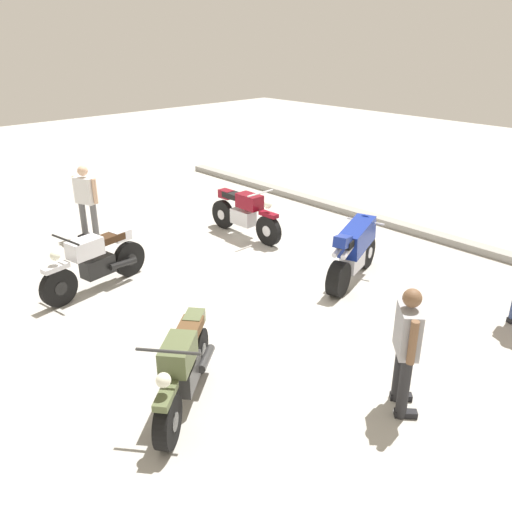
{
  "coord_description": "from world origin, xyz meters",
  "views": [
    {
      "loc": [
        6.37,
        -5.35,
        4.12
      ],
      "look_at": [
        0.66,
        -0.03,
        0.75
      ],
      "focal_mm": 36.68,
      "sensor_mm": 36.0,
      "label": 1
    }
  ],
  "objects": [
    {
      "name": "motorcycle_silver_cruiser",
      "position": [
        -1.42,
        -1.82,
        0.52
      ],
      "size": [
        0.7,
        2.08,
        1.09
      ],
      "rotation": [
        0.0,
        0.0,
        4.89
      ],
      "color": "black",
      "rests_on": "ground"
    },
    {
      "name": "person_in_gray_shirt",
      "position": [
        3.87,
        -0.71,
        0.88
      ],
      "size": [
        0.52,
        0.54,
        1.57
      ],
      "rotation": [
        0.0,
        0.0,
        0.74
      ],
      "color": "#262628",
      "rests_on": "ground"
    },
    {
      "name": "curb_edge",
      "position": [
        0.0,
        4.6,
        0.07
      ],
      "size": [
        14.0,
        0.3,
        0.15
      ],
      "primitive_type": "cube",
      "color": "gray",
      "rests_on": "ground"
    },
    {
      "name": "person_in_white_shirt",
      "position": [
        -3.77,
        -0.78,
        0.89
      ],
      "size": [
        0.61,
        0.43,
        1.58
      ],
      "rotation": [
        0.0,
        0.0,
        5.08
      ],
      "color": "#59595B",
      "rests_on": "ground"
    },
    {
      "name": "ground_plane",
      "position": [
        0.0,
        0.0,
        0.0
      ],
      "size": [
        40.0,
        40.0,
        0.0
      ],
      "primitive_type": "plane",
      "color": "#ADAAA3"
    },
    {
      "name": "motorcycle_maroon_cruiser",
      "position": [
        -1.61,
        1.75,
        0.52
      ],
      "size": [
        2.09,
        0.7,
        1.09
      ],
      "rotation": [
        0.0,
        0.0,
        0.01
      ],
      "color": "black",
      "rests_on": "ground"
    },
    {
      "name": "motorcycle_blue_sportbike",
      "position": [
        1.35,
        1.69,
        0.59
      ],
      "size": [
        0.86,
        1.92,
        1.14
      ],
      "rotation": [
        0.0,
        0.0,
        1.86
      ],
      "color": "black",
      "rests_on": "ground"
    },
    {
      "name": "motorcycle_olive_vintage",
      "position": [
        2.08,
        -2.5,
        0.49
      ],
      "size": [
        1.36,
        1.61,
        1.07
      ],
      "rotation": [
        0.0,
        0.0,
        5.4
      ],
      "color": "black",
      "rests_on": "ground"
    }
  ]
}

